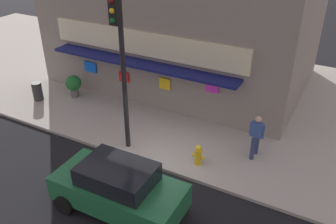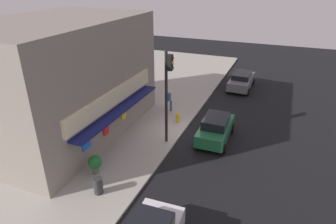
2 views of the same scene
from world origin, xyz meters
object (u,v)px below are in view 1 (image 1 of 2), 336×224
Objects in this scene: fire_hydrant at (198,155)px; parked_car_green at (118,188)px; traffic_light at (121,54)px; pedestrian at (256,135)px; potted_plant_by_doorway at (74,84)px; trash_can at (37,91)px.

fire_hydrant is 0.19× the size of parked_car_green.
traffic_light reaches higher than pedestrian.
parked_car_green reaches higher than fire_hydrant.
potted_plant_by_doorway is at bearing 176.10° from pedestrian.
parked_car_green is (-1.26, -3.12, 0.36)m from fire_hydrant.
fire_hydrant is at bearing -6.12° from trash_can.
traffic_light is at bearing -12.24° from trash_can.
pedestrian reaches higher than parked_car_green.
traffic_light reaches higher than trash_can.
pedestrian reaches higher than trash_can.
traffic_light is at bearing 120.02° from parked_car_green.
pedestrian is 5.38m from parked_car_green.
traffic_light reaches higher than fire_hydrant.
fire_hydrant is 0.46× the size of pedestrian.
parked_car_green is at bearing -122.64° from pedestrian.
parked_car_green is (1.60, -2.77, -3.07)m from traffic_light.
traffic_light is 4.43m from parked_car_green.
traffic_light is at bearing -173.05° from fire_hydrant.
pedestrian is 0.42× the size of parked_car_green.
trash_can is at bearing 173.88° from fire_hydrant.
fire_hydrant is at bearing 67.98° from parked_car_green.
parked_car_green is at bearing -28.23° from trash_can.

